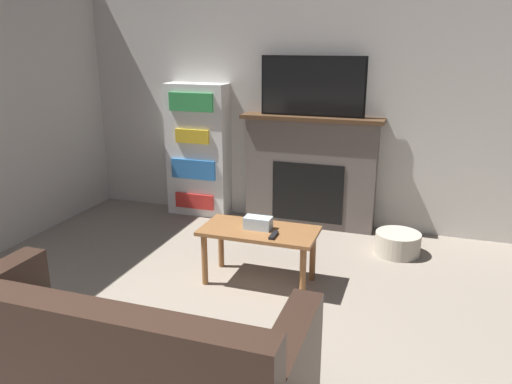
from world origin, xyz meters
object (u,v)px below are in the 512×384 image
(bookshelf, at_px, (198,151))
(tv, at_px, (313,86))
(couch, at_px, (113,379))
(coffee_table, at_px, (259,238))
(storage_basket, at_px, (398,243))
(fireplace, at_px, (310,172))

(bookshelf, bearing_deg, tv, 0.13)
(couch, height_order, bookshelf, bookshelf)
(tv, distance_m, coffee_table, 1.81)
(tv, relative_size, storage_basket, 2.57)
(couch, distance_m, bookshelf, 3.42)
(coffee_table, distance_m, storage_basket, 1.46)
(storage_basket, bearing_deg, tv, 153.79)
(bookshelf, bearing_deg, coffee_table, -50.07)
(fireplace, xyz_separation_m, bookshelf, (-1.29, -0.02, 0.15))
(coffee_table, xyz_separation_m, bookshelf, (-1.20, 1.44, 0.35))
(fireplace, distance_m, bookshelf, 1.30)
(fireplace, bearing_deg, tv, -90.00)
(couch, height_order, coffee_table, couch)
(fireplace, xyz_separation_m, storage_basket, (0.97, -0.50, -0.49))
(fireplace, height_order, coffee_table, fireplace)
(storage_basket, bearing_deg, fireplace, 152.85)
(fireplace, distance_m, storage_basket, 1.20)
(couch, relative_size, coffee_table, 2.02)
(couch, distance_m, storage_basket, 3.03)
(fireplace, bearing_deg, storage_basket, -27.15)
(bookshelf, bearing_deg, storage_basket, -11.85)
(couch, distance_m, coffee_table, 1.81)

